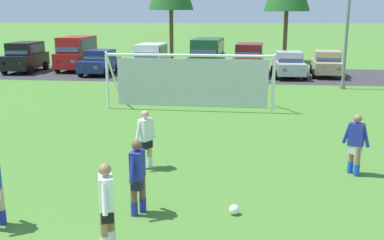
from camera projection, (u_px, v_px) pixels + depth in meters
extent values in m
plane|color=#477A2D|center=(179.00, 110.00, 19.96)|extent=(400.00, 400.00, 0.00)
cube|color=#333335|center=(204.00, 74.00, 31.68)|extent=(52.00, 8.40, 0.01)
sphere|color=white|center=(234.00, 210.00, 9.49)|extent=(0.22, 0.22, 0.22)
sphere|color=black|center=(234.00, 209.00, 9.49)|extent=(0.08, 0.08, 0.08)
sphere|color=red|center=(237.00, 210.00, 9.49)|extent=(0.07, 0.07, 0.07)
cylinder|color=white|center=(273.00, 85.00, 18.96)|extent=(0.12, 0.12, 2.44)
cylinder|color=white|center=(107.00, 82.00, 19.91)|extent=(0.12, 0.12, 2.44)
cylinder|color=white|center=(188.00, 55.00, 19.16)|extent=(7.32, 0.24, 0.12)
cylinder|color=white|center=(273.00, 79.00, 19.80)|extent=(0.12, 1.95, 2.46)
cylinder|color=white|center=(113.00, 76.00, 20.75)|extent=(0.12, 1.95, 2.46)
cube|color=silver|center=(191.00, 83.00, 20.43)|extent=(6.95, 0.15, 2.20)
cylinder|color=brown|center=(142.00, 195.00, 9.55)|extent=(0.14, 0.14, 0.80)
cylinder|color=brown|center=(134.00, 198.00, 9.38)|extent=(0.14, 0.14, 0.80)
cylinder|color=#232D99|center=(143.00, 205.00, 9.60)|extent=(0.15, 0.15, 0.32)
cylinder|color=#232D99|center=(134.00, 208.00, 9.43)|extent=(0.15, 0.15, 0.32)
cube|color=black|center=(138.00, 182.00, 9.39)|extent=(0.24, 0.35, 0.28)
cube|color=#232D99|center=(137.00, 165.00, 9.30)|extent=(0.26, 0.39, 0.60)
sphere|color=brown|center=(137.00, 145.00, 9.20)|extent=(0.22, 0.22, 0.22)
cylinder|color=#232D99|center=(143.00, 162.00, 9.54)|extent=(0.10, 0.23, 0.55)
cylinder|color=#232D99|center=(132.00, 170.00, 9.07)|extent=(0.10, 0.23, 0.55)
cylinder|color=#936B4C|center=(111.00, 226.00, 8.13)|extent=(0.14, 0.14, 0.80)
cylinder|color=#936B4C|center=(104.00, 232.00, 7.91)|extent=(0.14, 0.14, 0.80)
cylinder|color=white|center=(112.00, 238.00, 8.18)|extent=(0.15, 0.15, 0.32)
cube|color=black|center=(107.00, 213.00, 7.94)|extent=(0.32, 0.39, 0.28)
cube|color=white|center=(106.00, 193.00, 7.86)|extent=(0.36, 0.44, 0.60)
sphere|color=#936B4C|center=(105.00, 170.00, 7.76)|extent=(0.22, 0.22, 0.22)
cylinder|color=white|center=(108.00, 188.00, 8.11)|extent=(0.16, 0.25, 0.55)
cylinder|color=white|center=(104.00, 199.00, 7.62)|extent=(0.16, 0.25, 0.55)
cylinder|color=tan|center=(150.00, 154.00, 12.35)|extent=(0.14, 0.14, 0.80)
cylinder|color=tan|center=(143.00, 155.00, 12.24)|extent=(0.14, 0.14, 0.80)
cylinder|color=white|center=(150.00, 162.00, 12.41)|extent=(0.15, 0.15, 0.32)
cylinder|color=white|center=(143.00, 163.00, 12.30)|extent=(0.15, 0.15, 0.32)
cube|color=black|center=(146.00, 143.00, 12.22)|extent=(0.36, 0.40, 0.28)
cube|color=white|center=(145.00, 130.00, 12.14)|extent=(0.39, 0.45, 0.60)
sphere|color=tan|center=(145.00, 114.00, 12.04)|extent=(0.22, 0.22, 0.22)
cylinder|color=white|center=(153.00, 129.00, 12.32)|extent=(0.19, 0.24, 0.55)
cylinder|color=white|center=(138.00, 132.00, 11.96)|extent=(0.19, 0.24, 0.55)
cylinder|color=#936B4C|center=(357.00, 161.00, 11.70)|extent=(0.14, 0.14, 0.80)
cylinder|color=#936B4C|center=(351.00, 159.00, 11.93)|extent=(0.14, 0.14, 0.80)
cylinder|color=blue|center=(357.00, 170.00, 11.75)|extent=(0.15, 0.15, 0.32)
cylinder|color=blue|center=(350.00, 167.00, 11.98)|extent=(0.15, 0.15, 0.32)
cube|color=silver|center=(355.00, 148.00, 11.74)|extent=(0.40, 0.35, 0.28)
cube|color=#232D99|center=(356.00, 134.00, 11.65)|extent=(0.45, 0.38, 0.60)
sphere|color=#936B4C|center=(358.00, 118.00, 11.55)|extent=(0.22, 0.22, 0.22)
cylinder|color=#232D99|center=(366.00, 137.00, 11.49)|extent=(0.25, 0.18, 0.55)
cylinder|color=#232D99|center=(347.00, 134.00, 11.82)|extent=(0.25, 0.18, 0.55)
cylinder|color=tan|center=(1.00, 206.00, 8.98)|extent=(0.14, 0.14, 0.80)
cylinder|color=#232D99|center=(2.00, 217.00, 9.04)|extent=(0.15, 0.15, 0.32)
cube|color=black|center=(25.00, 61.00, 32.78)|extent=(2.16, 4.70, 1.00)
cube|color=black|center=(25.00, 48.00, 32.76)|extent=(1.92, 3.10, 0.84)
cube|color=#28384C|center=(17.00, 50.00, 31.39)|extent=(1.63, 0.47, 0.71)
cube|color=#28384C|center=(37.00, 48.00, 32.71)|extent=(0.19, 2.55, 0.59)
cube|color=white|center=(19.00, 63.00, 30.54)|extent=(0.28, 0.10, 0.20)
cube|color=white|center=(4.00, 63.00, 30.60)|extent=(0.28, 0.10, 0.20)
cube|color=#B21414|center=(44.00, 57.00, 34.93)|extent=(0.28, 0.10, 0.20)
cube|color=#B21414|center=(31.00, 57.00, 34.99)|extent=(0.28, 0.10, 0.20)
cylinder|color=black|center=(30.00, 70.00, 31.46)|extent=(0.28, 0.65, 0.64)
cylinder|color=black|center=(4.00, 70.00, 31.57)|extent=(0.28, 0.65, 0.64)
cylinder|color=black|center=(46.00, 66.00, 34.23)|extent=(0.28, 0.65, 0.64)
cylinder|color=black|center=(22.00, 65.00, 34.34)|extent=(0.28, 0.65, 0.64)
cube|color=red|center=(77.00, 59.00, 33.70)|extent=(2.07, 4.84, 1.10)
cube|color=red|center=(77.00, 44.00, 33.64)|extent=(1.90, 4.14, 1.10)
cube|color=#28384C|center=(68.00, 46.00, 31.74)|extent=(1.68, 0.50, 0.91)
cube|color=#28384C|center=(89.00, 44.00, 33.56)|extent=(0.12, 3.49, 0.77)
cube|color=white|center=(73.00, 61.00, 31.35)|extent=(0.28, 0.09, 0.20)
cube|color=white|center=(58.00, 61.00, 31.45)|extent=(0.28, 0.09, 0.20)
cube|color=#B21414|center=(94.00, 55.00, 35.93)|extent=(0.28, 0.09, 0.20)
cube|color=#B21414|center=(81.00, 55.00, 36.02)|extent=(0.28, 0.09, 0.20)
cylinder|color=black|center=(84.00, 69.00, 32.30)|extent=(0.25, 0.65, 0.64)
cylinder|color=black|center=(57.00, 68.00, 32.48)|extent=(0.25, 0.65, 0.64)
cylinder|color=black|center=(96.00, 64.00, 35.18)|extent=(0.25, 0.65, 0.64)
cylinder|color=black|center=(72.00, 64.00, 35.36)|extent=(0.25, 0.65, 0.64)
cube|color=navy|center=(100.00, 65.00, 31.42)|extent=(1.94, 4.26, 0.76)
cube|color=navy|center=(100.00, 54.00, 31.40)|extent=(1.73, 2.15, 0.64)
cube|color=#28384C|center=(95.00, 56.00, 30.47)|extent=(1.54, 0.37, 0.55)
cube|color=#28384C|center=(111.00, 55.00, 31.28)|extent=(0.10, 1.79, 0.45)
cube|color=white|center=(96.00, 67.00, 29.35)|extent=(0.28, 0.09, 0.20)
cube|color=white|center=(82.00, 67.00, 29.50)|extent=(0.28, 0.09, 0.20)
cube|color=#B21414|center=(116.00, 61.00, 33.32)|extent=(0.28, 0.09, 0.20)
cube|color=#B21414|center=(103.00, 61.00, 33.46)|extent=(0.28, 0.09, 0.20)
cylinder|color=black|center=(106.00, 73.00, 30.12)|extent=(0.26, 0.65, 0.64)
cylinder|color=black|center=(81.00, 72.00, 30.39)|extent=(0.26, 0.65, 0.64)
cylinder|color=black|center=(118.00, 68.00, 32.63)|extent=(0.26, 0.65, 0.64)
cylinder|color=black|center=(94.00, 68.00, 32.89)|extent=(0.26, 0.65, 0.64)
cube|color=silver|center=(151.00, 63.00, 31.02)|extent=(2.03, 4.65, 1.00)
cube|color=silver|center=(151.00, 50.00, 31.00)|extent=(1.84, 3.05, 0.84)
cube|color=#28384C|center=(146.00, 52.00, 29.64)|extent=(1.63, 0.43, 0.71)
cube|color=#28384C|center=(163.00, 50.00, 30.87)|extent=(0.11, 2.55, 0.59)
cube|color=white|center=(150.00, 67.00, 28.76)|extent=(0.28, 0.09, 0.20)
cube|color=white|center=(135.00, 66.00, 28.91)|extent=(0.28, 0.09, 0.20)
cube|color=#B21414|center=(165.00, 60.00, 33.11)|extent=(0.28, 0.09, 0.20)
cube|color=#B21414|center=(151.00, 59.00, 33.26)|extent=(0.28, 0.09, 0.20)
cylinder|color=black|center=(160.00, 73.00, 29.63)|extent=(0.26, 0.65, 0.64)
cylinder|color=black|center=(132.00, 73.00, 29.90)|extent=(0.26, 0.65, 0.64)
cylinder|color=black|center=(168.00, 68.00, 32.37)|extent=(0.26, 0.65, 0.64)
cylinder|color=black|center=(143.00, 68.00, 32.64)|extent=(0.26, 0.65, 0.64)
cube|color=#194C2D|center=(207.00, 63.00, 30.99)|extent=(2.24, 4.91, 1.10)
cube|color=#194C2D|center=(208.00, 47.00, 30.93)|extent=(2.04, 4.20, 1.10)
cube|color=#28384C|center=(204.00, 49.00, 29.04)|extent=(1.69, 0.56, 0.91)
cube|color=#28384C|center=(221.00, 47.00, 30.77)|extent=(0.25, 3.48, 0.77)
cube|color=white|center=(210.00, 66.00, 28.63)|extent=(0.28, 0.10, 0.20)
cube|color=white|center=(194.00, 66.00, 28.81)|extent=(0.28, 0.10, 0.20)
cube|color=#B21414|center=(219.00, 59.00, 33.15)|extent=(0.28, 0.10, 0.20)
cube|color=#B21414|center=(205.00, 59.00, 33.33)|extent=(0.28, 0.10, 0.20)
cylinder|color=black|center=(219.00, 74.00, 29.52)|extent=(0.28, 0.65, 0.64)
cylinder|color=black|center=(190.00, 73.00, 29.86)|extent=(0.28, 0.65, 0.64)
cylinder|color=black|center=(224.00, 68.00, 32.37)|extent=(0.28, 0.65, 0.64)
cylinder|color=black|center=(197.00, 68.00, 32.71)|extent=(0.28, 0.65, 0.64)
cube|color=maroon|center=(249.00, 63.00, 31.26)|extent=(2.20, 4.71, 1.00)
cube|color=maroon|center=(249.00, 50.00, 31.24)|extent=(1.94, 3.11, 0.84)
cube|color=#28384C|center=(248.00, 52.00, 29.89)|extent=(1.64, 0.48, 0.71)
cube|color=#28384C|center=(262.00, 50.00, 31.09)|extent=(0.21, 2.55, 0.59)
cube|color=white|center=(255.00, 66.00, 29.00)|extent=(0.28, 0.10, 0.20)
cube|color=white|center=(239.00, 66.00, 29.18)|extent=(0.28, 0.10, 0.20)
cube|color=#B21414|center=(258.00, 59.00, 33.32)|extent=(0.28, 0.10, 0.20)
cube|color=#B21414|center=(244.00, 59.00, 33.51)|extent=(0.28, 0.10, 0.20)
cylinder|color=black|center=(262.00, 73.00, 29.85)|extent=(0.28, 0.65, 0.64)
cylinder|color=black|center=(233.00, 72.00, 30.18)|extent=(0.28, 0.65, 0.64)
cylinder|color=black|center=(263.00, 68.00, 32.57)|extent=(0.28, 0.65, 0.64)
cylinder|color=black|center=(237.00, 68.00, 32.91)|extent=(0.28, 0.65, 0.64)
cube|color=#B2B2BC|center=(288.00, 67.00, 29.96)|extent=(1.97, 4.27, 0.76)
cube|color=#B2B2BC|center=(289.00, 56.00, 29.94)|extent=(1.74, 2.17, 0.64)
cube|color=#28384C|center=(291.00, 58.00, 29.01)|extent=(1.54, 0.38, 0.55)
cube|color=#28384C|center=(301.00, 56.00, 29.88)|extent=(0.11, 1.79, 0.45)
cube|color=white|center=(301.00, 70.00, 27.91)|extent=(0.28, 0.09, 0.20)
cube|color=white|center=(285.00, 70.00, 27.99)|extent=(0.28, 0.09, 0.20)
cube|color=#B21414|center=(292.00, 63.00, 31.91)|extent=(0.28, 0.09, 0.20)
cube|color=#B21414|center=(278.00, 63.00, 31.98)|extent=(0.28, 0.09, 0.20)
cylinder|color=black|center=(305.00, 75.00, 28.72)|extent=(0.27, 0.65, 0.64)
cylinder|color=black|center=(277.00, 75.00, 28.85)|extent=(0.27, 0.65, 0.64)
cylinder|color=black|center=(299.00, 70.00, 31.24)|extent=(0.27, 0.65, 0.64)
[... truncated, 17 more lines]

